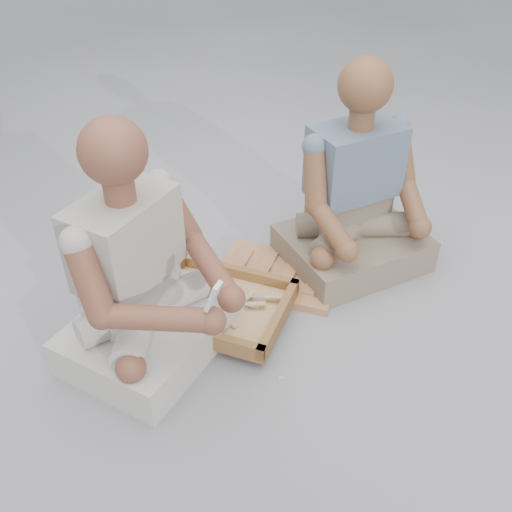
% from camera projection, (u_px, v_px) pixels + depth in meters
% --- Properties ---
extents(ground, '(60.00, 60.00, 0.00)m').
position_uv_depth(ground, '(246.00, 349.00, 2.26)').
color(ground, '#9D9CA1').
rests_on(ground, ground).
extents(carved_panel, '(0.59, 0.44, 0.04)m').
position_uv_depth(carved_panel, '(277.00, 275.00, 2.61)').
color(carved_panel, '#98623B').
rests_on(carved_panel, ground).
extents(tool_tray, '(0.63, 0.54, 0.07)m').
position_uv_depth(tool_tray, '(219.00, 305.00, 2.37)').
color(tool_tray, brown).
rests_on(tool_tray, carved_panel).
extents(chisel_0, '(0.11, 0.21, 0.02)m').
position_uv_depth(chisel_0, '(245.00, 299.00, 2.38)').
color(chisel_0, white).
rests_on(chisel_0, tool_tray).
extents(chisel_1, '(0.22, 0.04, 0.02)m').
position_uv_depth(chisel_1, '(269.00, 298.00, 2.38)').
color(chisel_1, white).
rests_on(chisel_1, tool_tray).
extents(chisel_2, '(0.21, 0.08, 0.02)m').
position_uv_depth(chisel_2, '(247.00, 304.00, 2.37)').
color(chisel_2, white).
rests_on(chisel_2, tool_tray).
extents(chisel_3, '(0.22, 0.06, 0.02)m').
position_uv_depth(chisel_3, '(252.00, 304.00, 2.35)').
color(chisel_3, white).
rests_on(chisel_3, tool_tray).
extents(chisel_4, '(0.20, 0.12, 0.02)m').
position_uv_depth(chisel_4, '(210.00, 304.00, 2.37)').
color(chisel_4, white).
rests_on(chisel_4, tool_tray).
extents(chisel_5, '(0.20, 0.13, 0.02)m').
position_uv_depth(chisel_5, '(209.00, 297.00, 2.41)').
color(chisel_5, white).
rests_on(chisel_5, tool_tray).
extents(chisel_6, '(0.16, 0.17, 0.02)m').
position_uv_depth(chisel_6, '(219.00, 293.00, 2.42)').
color(chisel_6, white).
rests_on(chisel_6, tool_tray).
extents(chisel_7, '(0.06, 0.22, 0.02)m').
position_uv_depth(chisel_7, '(227.00, 303.00, 2.37)').
color(chisel_7, white).
rests_on(chisel_7, tool_tray).
extents(chisel_8, '(0.18, 0.15, 0.02)m').
position_uv_depth(chisel_8, '(227.00, 320.00, 2.29)').
color(chisel_8, white).
rests_on(chisel_8, tool_tray).
extents(wood_chip_0, '(0.02, 0.02, 0.00)m').
position_uv_depth(wood_chip_0, '(205.00, 258.00, 2.73)').
color(wood_chip_0, tan).
rests_on(wood_chip_0, ground).
extents(wood_chip_1, '(0.02, 0.02, 0.00)m').
position_uv_depth(wood_chip_1, '(244.00, 269.00, 2.67)').
color(wood_chip_1, tan).
rests_on(wood_chip_1, ground).
extents(wood_chip_2, '(0.02, 0.02, 0.00)m').
position_uv_depth(wood_chip_2, '(281.00, 378.00, 2.14)').
color(wood_chip_2, tan).
rests_on(wood_chip_2, ground).
extents(wood_chip_3, '(0.02, 0.02, 0.00)m').
position_uv_depth(wood_chip_3, '(251.00, 344.00, 2.28)').
color(wood_chip_3, tan).
rests_on(wood_chip_3, ground).
extents(wood_chip_4, '(0.02, 0.02, 0.00)m').
position_uv_depth(wood_chip_4, '(218.00, 259.00, 2.73)').
color(wood_chip_4, tan).
rests_on(wood_chip_4, ground).
extents(wood_chip_5, '(0.02, 0.02, 0.00)m').
position_uv_depth(wood_chip_5, '(234.00, 262.00, 2.71)').
color(wood_chip_5, tan).
rests_on(wood_chip_5, ground).
extents(wood_chip_6, '(0.02, 0.02, 0.00)m').
position_uv_depth(wood_chip_6, '(139.00, 345.00, 2.27)').
color(wood_chip_6, tan).
rests_on(wood_chip_6, ground).
extents(wood_chip_7, '(0.02, 0.02, 0.00)m').
position_uv_depth(wood_chip_7, '(156.00, 280.00, 2.60)').
color(wood_chip_7, tan).
rests_on(wood_chip_7, ground).
extents(wood_chip_8, '(0.02, 0.02, 0.00)m').
position_uv_depth(wood_chip_8, '(271.00, 328.00, 2.35)').
color(wood_chip_8, tan).
rests_on(wood_chip_8, ground).
extents(craftsman, '(0.72, 0.73, 0.96)m').
position_uv_depth(craftsman, '(142.00, 283.00, 2.08)').
color(craftsman, '#B8B4AA').
rests_on(craftsman, ground).
extents(companion, '(0.78, 0.76, 0.96)m').
position_uv_depth(companion, '(356.00, 203.00, 2.54)').
color(companion, '#796557').
rests_on(companion, ground).
extents(mobile_phone, '(0.06, 0.06, 0.11)m').
position_uv_depth(mobile_phone, '(213.00, 296.00, 1.82)').
color(mobile_phone, silver).
rests_on(mobile_phone, craftsman).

